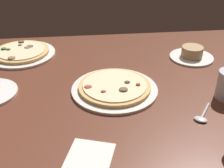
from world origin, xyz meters
TOP-DOWN VIEW (x-y plane):
  - dining_table at (0.00, 0.00)cm, footprint 150.00×110.00cm
  - pizza_main at (1.90, 0.84)cm, footprint 30.05×30.05cm
  - pizza_side at (-34.76, 34.52)cm, footprint 28.74×28.74cm
  - ramekin_on_saucer at (37.55, 23.51)cm, footprint 18.34×18.34cm
  - paper_menu at (-9.45, -34.26)cm, footprint 16.96×22.19cm
  - spoon at (26.31, -17.87)cm, footprint 8.50×10.48cm

SIDE VIEW (x-z plane):
  - dining_table at x=0.00cm, z-range 0.00..4.00cm
  - paper_menu at x=-9.45cm, z-range 4.00..4.30cm
  - spoon at x=26.31cm, z-range 3.95..4.95cm
  - pizza_side at x=-34.76cm, z-range 3.46..6.86cm
  - pizza_main at x=1.90cm, z-range 3.49..6.84cm
  - ramekin_on_saucer at x=37.55cm, z-range 3.27..8.45cm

